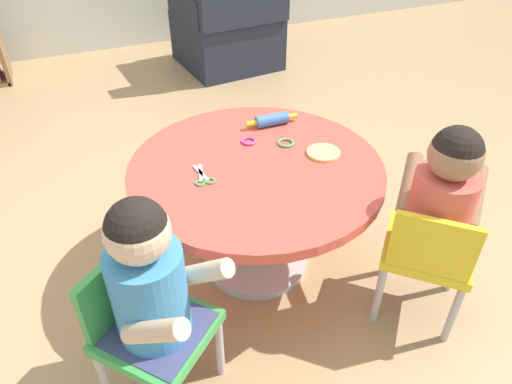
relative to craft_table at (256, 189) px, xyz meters
The scene contains 12 objects.
ground_plane 0.40m from the craft_table, ahead, with size 10.00×10.00×0.00m, color tan.
craft_table is the anchor object (origin of this frame).
child_chair_left 0.67m from the craft_table, 142.48° to the right, with size 0.42×0.42×0.54m.
seated_child_left 0.67m from the craft_table, 139.02° to the right, with size 0.43×0.44×0.51m.
child_chair_right 0.67m from the craft_table, 46.53° to the right, with size 0.42×0.42×0.54m.
seated_child_right 0.67m from the craft_table, 43.07° to the right, with size 0.43×0.44×0.51m.
armchair_dark 2.25m from the craft_table, 72.35° to the left, with size 0.78×0.79×0.85m.
rolling_pin 0.34m from the craft_table, 54.69° to the left, with size 0.23×0.05×0.05m.
craft_scissors 0.24m from the craft_table, behind, with size 0.08×0.14×0.01m.
playdough_blob_0 0.30m from the craft_table, ahead, with size 0.13×0.13×0.01m, color #F2CC72.
cookie_cutter_0 0.22m from the craft_table, 28.97° to the left, with size 0.07×0.07×0.01m, color #4CB259.
cookie_cutter_1 0.20m from the craft_table, 77.23° to the left, with size 0.06×0.06×0.01m, color #D83FA5.
Camera 1 is at (-0.57, -1.34, 1.47)m, focal length 32.81 mm.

